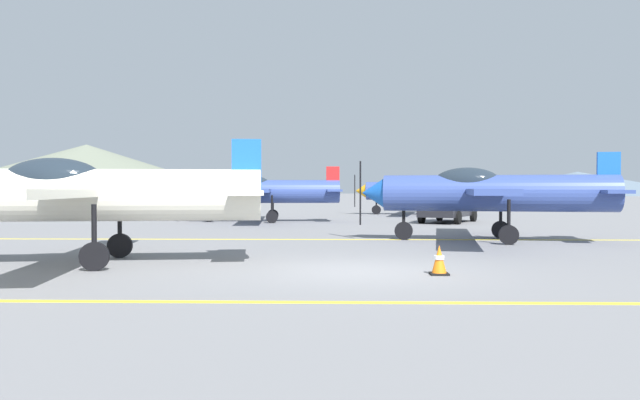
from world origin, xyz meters
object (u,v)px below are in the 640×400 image
airplane_back (417,190)px  car_sedan (448,206)px  airplane_far (262,191)px  airplane_mid (487,192)px  airplane_near (83,193)px  traffic_cone_side (439,260)px

airplane_back → car_sedan: airplane_back is taller
airplane_far → airplane_back: bearing=43.4°
airplane_mid → car_sedan: airplane_mid is taller
airplane_near → car_sedan: airplane_near is taller
airplane_near → traffic_cone_side: bearing=-11.0°
airplane_near → airplane_back: size_ratio=1.00×
airplane_near → car_sedan: bearing=56.3°
airplane_back → traffic_cone_side: size_ratio=16.03×
airplane_near → airplane_mid: bearing=30.2°
traffic_cone_side → airplane_mid: bearing=69.3°
airplane_near → airplane_far: (1.95, 17.30, 0.00)m
car_sedan → airplane_back: bearing=92.2°
airplane_mid → car_sedan: bearing=85.7°
airplane_back → traffic_cone_side: airplane_back is taller
airplane_far → airplane_near: bearing=-96.4°
car_sedan → traffic_cone_side: 18.93m
airplane_back → car_sedan: size_ratio=2.04×
airplane_near → car_sedan: (11.39, 17.06, -0.75)m
car_sedan → airplane_near: bearing=-123.7°
airplane_near → traffic_cone_side: 7.94m
airplane_mid → airplane_back: (0.48, 19.76, 0.00)m
airplane_back → airplane_mid: bearing=-91.4°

